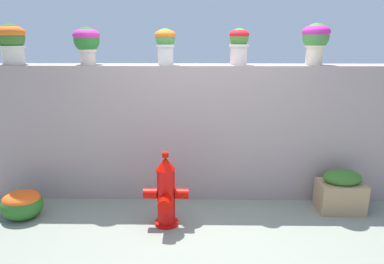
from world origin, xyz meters
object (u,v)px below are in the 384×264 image
Objects in this scene: potted_plant_1 at (87,41)px; fire_hydrant at (166,194)px; potted_plant_4 at (316,38)px; potted_plant_2 at (165,42)px; planter_box at (341,191)px; potted_plant_0 at (11,40)px; potted_plant_3 at (239,43)px; flower_bush_left at (22,203)px.

potted_plant_1 reaches higher than fire_hydrant.
potted_plant_2 is at bearing -178.85° from potted_plant_4.
potted_plant_2 reaches higher than planter_box.
fire_hydrant reaches higher than planter_box.
planter_box is at bearing -9.39° from potted_plant_1.
potted_plant_0 is 3.56m from potted_plant_4.
potted_plant_0 is at bearing 180.00° from potted_plant_4.
potted_plant_1 is 0.53× the size of fire_hydrant.
fire_hydrant is (-1.70, -0.83, -1.59)m from potted_plant_4.
potted_plant_3 is (0.86, 0.02, -0.01)m from potted_plant_2.
planter_box is at bearing -20.80° from potted_plant_3.
fire_hydrant is (0.05, -0.80, -1.54)m from potted_plant_2.
potted_plant_0 is 4.23m from planter_box.
potted_plant_3 is at bearing -1.38° from potted_plant_1.
fire_hydrant is 1.64m from flower_bush_left.
potted_plant_1 is 0.85× the size of planter_box.
planter_box is at bearing -6.79° from potted_plant_0.
potted_plant_2 is at bearing 168.25° from planter_box.
flower_bush_left is (-1.62, 0.14, -0.19)m from fire_hydrant.
potted_plant_0 reaches higher than planter_box.
planter_box is at bearing 3.68° from flower_bush_left.
potted_plant_3 is 0.89m from potted_plant_4.
potted_plant_3 reaches higher than planter_box.
potted_plant_1 is at bearing 48.54° from flower_bush_left.
potted_plant_0 is at bearing 155.99° from fire_hydrant.
potted_plant_4 is at bearing 122.58° from planter_box.
potted_plant_3 is (2.67, -0.01, -0.03)m from potted_plant_0.
potted_plant_0 is 2.67m from potted_plant_3.
potted_plant_1 is 0.95× the size of flower_bush_left.
potted_plant_4 is 2.47m from fire_hydrant.
flower_bush_left is at bearing -176.32° from planter_box.
potted_plant_3 is 0.82× the size of planter_box.
fire_hydrant is at bearing -4.90° from flower_bush_left.
potted_plant_1 is (0.88, 0.03, -0.00)m from potted_plant_0.
potted_plant_4 is (1.74, 0.04, 0.04)m from potted_plant_2.
potted_plant_0 reaches higher than potted_plant_2.
flower_bush_left is (-0.64, -0.72, -1.75)m from potted_plant_1.
potted_plant_0 is at bearing 109.15° from flower_bush_left.
potted_plant_3 is 3.06m from flower_bush_left.
potted_plant_3 is at bearing 45.39° from fire_hydrant.
flower_bush_left is at bearing -70.85° from potted_plant_0.
potted_plant_4 is (2.68, -0.03, 0.03)m from potted_plant_1.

